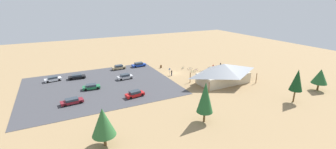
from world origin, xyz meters
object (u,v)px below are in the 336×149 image
at_px(pine_east, 205,97).
at_px(trash_bin, 161,66).
at_px(visitor_at_bikes, 221,65).
at_px(visitor_near_lot, 213,67).
at_px(lot_sign, 169,71).
at_px(bicycle_silver_yard_left, 212,70).
at_px(car_silver_back_corner, 125,77).
at_px(pine_mideast, 297,80).
at_px(bicycle_blue_by_bin, 190,69).
at_px(car_blue_front_row, 139,65).
at_px(bike_pavilion, 224,72).
at_px(car_maroon_by_curb, 72,101).
at_px(visitor_by_pavilion, 172,73).
at_px(bicycle_teal_trailside, 183,68).
at_px(car_red_end_stall, 135,94).
at_px(car_green_near_entry, 91,87).
at_px(bicycle_purple_yard_front, 196,70).
at_px(bicycle_black_lone_east, 208,68).
at_px(bicycle_green_near_porch, 193,72).
at_px(car_black_inner_stall, 77,77).
at_px(car_tan_far_end, 119,67).
at_px(pine_west, 103,122).
at_px(car_white_mid_lot, 53,79).
at_px(bicycle_white_yard_right, 202,72).
at_px(pine_center, 320,76).

bearing_deg(pine_east, trash_bin, -102.31).
distance_m(visitor_at_bikes, visitor_near_lot, 3.49).
height_order(trash_bin, lot_sign, lot_sign).
xyz_separation_m(bicycle_silver_yard_left, car_silver_back_corner, (27.10, -5.12, 0.43)).
bearing_deg(pine_mideast, bicycle_blue_by_bin, -76.02).
bearing_deg(pine_mideast, car_blue_front_row, -63.09).
bearing_deg(bicycle_silver_yard_left, pine_mideast, 94.96).
height_order(bike_pavilion, bicycle_blue_by_bin, bike_pavilion).
relative_size(bike_pavilion, bicycle_blue_by_bin, 9.89).
relative_size(bicycle_silver_yard_left, car_maroon_by_curb, 0.26).
relative_size(trash_bin, visitor_by_pavilion, 0.51).
relative_size(pine_mideast, bicycle_silver_yard_left, 6.14).
distance_m(bicycle_teal_trailside, visitor_by_pavilion, 7.77).
height_order(car_red_end_stall, car_green_near_entry, car_red_end_stall).
distance_m(car_silver_back_corner, visitor_at_bikes, 32.22).
relative_size(pine_mideast, car_red_end_stall, 1.65).
bearing_deg(pine_east, car_maroon_by_curb, -41.96).
distance_m(bicycle_purple_yard_front, bicycle_teal_trailside, 4.72).
distance_m(bicycle_black_lone_east, bicycle_purple_yard_front, 4.42).
bearing_deg(trash_bin, bicycle_purple_yard_front, 136.13).
bearing_deg(bicycle_black_lone_east, bicycle_green_near_porch, 5.89).
relative_size(car_blue_front_row, car_black_inner_stall, 1.01).
relative_size(bicycle_green_near_porch, car_tan_far_end, 0.37).
bearing_deg(pine_west, bicycle_purple_yard_front, -142.33).
distance_m(bicycle_teal_trailside, car_green_near_entry, 30.39).
relative_size(lot_sign, bicycle_silver_yard_left, 1.77).
distance_m(pine_mideast, car_white_mid_lot, 62.23).
bearing_deg(trash_bin, bicycle_black_lone_east, 145.98).
xyz_separation_m(pine_west, car_black_inner_stall, (0.39, -35.92, -3.50)).
distance_m(visitor_at_bikes, visitor_by_pavilion, 18.49).
distance_m(pine_west, bicycle_purple_yard_front, 44.14).
bearing_deg(visitor_by_pavilion, car_red_end_stall, 34.20).
xyz_separation_m(trash_bin, bicycle_white_yard_right, (-9.17, 10.87, -0.09)).
xyz_separation_m(bicycle_teal_trailside, visitor_near_lot, (-8.61, 4.95, 0.57)).
relative_size(pine_center, car_red_end_stall, 1.20).
distance_m(bicycle_purple_yard_front, car_silver_back_corner, 22.95).
bearing_deg(pine_mideast, car_red_end_stall, -31.01).
distance_m(lot_sign, bicycle_blue_by_bin, 8.72).
relative_size(bicycle_black_lone_east, visitor_at_bikes, 0.80).
height_order(bike_pavilion, visitor_near_lot, bike_pavilion).
xyz_separation_m(pine_mideast, visitor_near_lot, (0.83, -28.31, -4.24)).
xyz_separation_m(bike_pavilion, visitor_near_lot, (-5.34, -11.44, -2.12)).
relative_size(bicycle_teal_trailside, visitor_near_lot, 0.80).
distance_m(car_white_mid_lot, car_green_near_entry, 14.05).
bearing_deg(bicycle_blue_by_bin, trash_bin, -40.62).
height_order(bicycle_white_yard_right, car_red_end_stall, car_red_end_stall).
bearing_deg(visitor_by_pavilion, pine_west, 45.84).
relative_size(car_maroon_by_curb, car_tan_far_end, 1.09).
relative_size(pine_mideast, car_white_mid_lot, 1.69).
xyz_separation_m(pine_west, car_silver_back_corner, (-11.99, -29.39, -3.41)).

